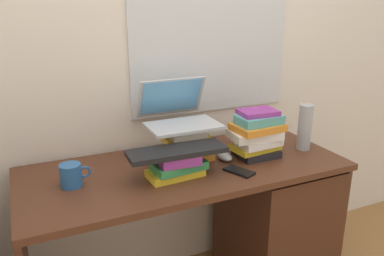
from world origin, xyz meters
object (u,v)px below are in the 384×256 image
(desk, at_px, (255,217))
(laptop, at_px, (178,113))
(book_stack_keyboard_riser, at_px, (178,165))
(keyboard, at_px, (177,151))
(book_stack_tall, at_px, (185,144))
(cell_phone, at_px, (239,171))
(water_bottle, at_px, (305,127))
(mug, at_px, (71,175))
(book_stack_side, at_px, (257,134))
(computer_mouse, at_px, (225,156))

(desk, bearing_deg, laptop, 154.97)
(book_stack_keyboard_riser, distance_m, keyboard, 0.07)
(book_stack_tall, relative_size, cell_phone, 1.78)
(laptop, xyz_separation_m, water_bottle, (0.61, -0.19, -0.10))
(keyboard, relative_size, water_bottle, 1.81)
(book_stack_tall, height_order, cell_phone, book_stack_tall)
(book_stack_keyboard_riser, xyz_separation_m, keyboard, (-0.00, -0.01, 0.07))
(book_stack_keyboard_riser, bearing_deg, book_stack_tall, 57.47)
(book_stack_tall, bearing_deg, mug, -172.57)
(cell_phone, bearing_deg, book_stack_keyboard_riser, 141.70)
(desk, bearing_deg, book_stack_keyboard_riser, -171.92)
(laptop, distance_m, keyboard, 0.28)
(laptop, bearing_deg, book_stack_tall, -85.10)
(desk, distance_m, laptop, 0.68)
(desk, distance_m, mug, 0.97)
(desk, xyz_separation_m, laptop, (-0.36, 0.17, 0.56))
(mug, relative_size, cell_phone, 0.93)
(keyboard, xyz_separation_m, water_bottle, (0.72, 0.05, -0.00))
(water_bottle, bearing_deg, book_stack_side, 177.76)
(book_stack_tall, height_order, book_stack_keyboard_riser, book_stack_tall)
(laptop, bearing_deg, desk, -25.03)
(book_stack_tall, distance_m, mug, 0.54)
(laptop, distance_m, mug, 0.57)
(keyboard, height_order, computer_mouse, keyboard)
(book_stack_keyboard_riser, relative_size, mug, 2.04)
(book_stack_keyboard_riser, height_order, book_stack_side, book_stack_side)
(book_stack_side, bearing_deg, water_bottle, -2.24)
(laptop, bearing_deg, keyboard, -113.71)
(computer_mouse, height_order, mug, mug)
(mug, bearing_deg, keyboard, -13.58)
(book_stack_tall, bearing_deg, laptop, 94.90)
(book_stack_side, bearing_deg, book_stack_keyboard_riser, -173.30)
(desk, relative_size, mug, 11.69)
(mug, distance_m, water_bottle, 1.14)
(book_stack_keyboard_riser, height_order, mug, book_stack_keyboard_riser)
(book_stack_keyboard_riser, height_order, computer_mouse, book_stack_keyboard_riser)
(book_stack_tall, height_order, computer_mouse, book_stack_tall)
(book_stack_keyboard_riser, bearing_deg, computer_mouse, 15.93)
(keyboard, distance_m, water_bottle, 0.72)
(book_stack_keyboard_riser, height_order, laptop, laptop)
(keyboard, bearing_deg, water_bottle, 5.68)
(book_stack_side, relative_size, mug, 2.00)
(desk, height_order, water_bottle, water_bottle)
(book_stack_tall, distance_m, keyboard, 0.21)
(book_stack_side, bearing_deg, mug, 176.98)
(book_stack_side, height_order, laptop, laptop)
(book_stack_keyboard_riser, relative_size, cell_phone, 1.90)
(laptop, distance_m, water_bottle, 0.65)
(book_stack_keyboard_riser, distance_m, mug, 0.44)
(cell_phone, bearing_deg, laptop, 95.33)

